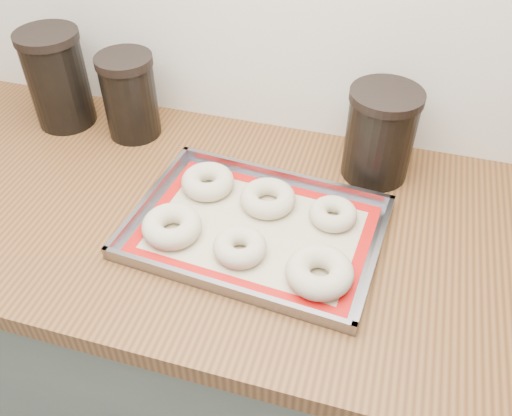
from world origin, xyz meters
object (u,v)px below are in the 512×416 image
(bagel_front_mid, at_px, (240,247))
(bagel_back_right, at_px, (333,214))
(bagel_back_mid, at_px, (268,198))
(bagel_front_left, at_px, (172,226))
(bagel_front_right, at_px, (319,272))
(canister_left, at_px, (58,79))
(baking_tray, at_px, (256,229))
(canister_mid, at_px, (130,96))
(canister_right, at_px, (380,134))
(bagel_back_left, at_px, (208,182))

(bagel_front_mid, height_order, bagel_back_right, bagel_front_mid)
(bagel_front_mid, height_order, bagel_back_mid, same)
(bagel_front_left, height_order, bagel_front_right, bagel_front_right)
(bagel_front_right, height_order, canister_left, canister_left)
(baking_tray, relative_size, canister_left, 2.18)
(baking_tray, distance_m, bagel_front_left, 0.16)
(baking_tray, distance_m, canister_mid, 0.44)
(bagel_front_mid, bearing_deg, canister_right, 57.20)
(bagel_front_mid, relative_size, bagel_back_left, 0.90)
(baking_tray, distance_m, bagel_back_left, 0.16)
(bagel_back_left, xyz_separation_m, canister_right, (0.32, 0.16, 0.07))
(bagel_front_right, relative_size, bagel_back_mid, 1.07)
(bagel_front_right, bearing_deg, bagel_back_mid, 129.86)
(bagel_back_right, height_order, canister_mid, canister_mid)
(bagel_front_mid, distance_m, canister_right, 0.38)
(baking_tray, height_order, bagel_back_right, bagel_back_right)
(bagel_back_right, relative_size, canister_mid, 0.48)
(bagel_front_left, distance_m, canister_right, 0.45)
(bagel_front_right, distance_m, canister_right, 0.34)
(bagel_front_left, xyz_separation_m, bagel_back_right, (0.28, 0.12, -0.00))
(bagel_front_left, height_order, bagel_back_left, same)
(bagel_front_left, height_order, bagel_back_right, bagel_front_left)
(bagel_front_mid, distance_m, canister_left, 0.62)
(bagel_back_mid, relative_size, bagel_back_right, 1.20)
(baking_tray, xyz_separation_m, bagel_back_mid, (0.00, 0.07, 0.02))
(bagel_back_right, xyz_separation_m, canister_left, (-0.67, 0.17, 0.09))
(baking_tray, distance_m, bagel_front_right, 0.16)
(bagel_back_left, bearing_deg, bagel_front_mid, -52.88)
(bagel_front_right, distance_m, canister_left, 0.76)
(baking_tray, xyz_separation_m, canister_right, (0.19, 0.24, 0.09))
(canister_mid, xyz_separation_m, canister_right, (0.55, 0.00, 0.00))
(canister_mid, bearing_deg, bagel_front_left, -53.52)
(bagel_front_left, xyz_separation_m, bagel_back_left, (0.02, 0.14, -0.00))
(bagel_back_left, xyz_separation_m, bagel_back_mid, (0.13, -0.01, -0.00))
(canister_right, bearing_deg, canister_mid, -179.61)
(baking_tray, xyz_separation_m, bagel_back_right, (0.13, 0.07, 0.01))
(bagel_front_left, relative_size, bagel_back_left, 1.04)
(bagel_back_mid, distance_m, canister_right, 0.26)
(bagel_back_right, distance_m, canister_right, 0.20)
(bagel_back_mid, relative_size, canister_mid, 0.57)
(canister_left, bearing_deg, canister_mid, 0.24)
(canister_left, height_order, canister_mid, canister_left)
(bagel_front_mid, bearing_deg, bagel_front_left, 174.15)
(bagel_back_right, bearing_deg, bagel_front_mid, -137.03)
(bagel_back_left, relative_size, bagel_back_right, 1.18)
(bagel_front_mid, bearing_deg, bagel_back_left, 127.12)
(bagel_front_right, bearing_deg, canister_left, 154.27)
(canister_right, bearing_deg, bagel_front_left, -138.59)
(canister_mid, bearing_deg, bagel_front_right, -33.19)
(bagel_front_right, relative_size, canister_left, 0.52)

